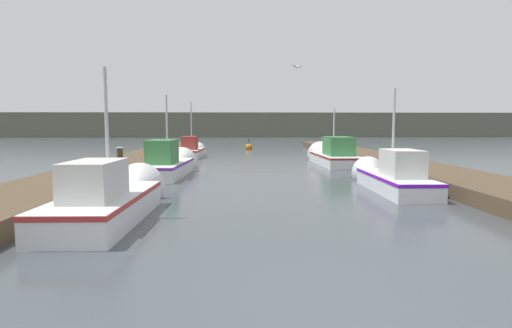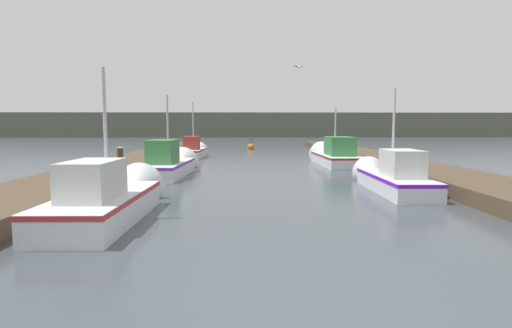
# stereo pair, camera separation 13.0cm
# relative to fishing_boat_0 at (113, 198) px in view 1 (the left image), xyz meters

# --- Properties ---
(ground_plane) EXTENTS (200.00, 200.00, 0.00)m
(ground_plane) POSITION_rel_fishing_boat_0_xyz_m (3.96, -5.03, -0.45)
(ground_plane) COLOR #3D4449
(dock_left) EXTENTS (2.82, 40.00, 0.46)m
(dock_left) POSITION_rel_fishing_boat_0_xyz_m (-2.66, 10.97, -0.22)
(dock_left) COLOR #4C3D2B
(dock_left) RESTS_ON ground_plane
(dock_right) EXTENTS (2.82, 40.00, 0.46)m
(dock_right) POSITION_rel_fishing_boat_0_xyz_m (10.57, 10.97, -0.22)
(dock_right) COLOR #4C3D2B
(dock_right) RESTS_ON ground_plane
(distant_shore_ridge) EXTENTS (120.00, 16.00, 4.19)m
(distant_shore_ridge) POSITION_rel_fishing_boat_0_xyz_m (3.96, 65.98, 1.64)
(distant_shore_ridge) COLOR #565B4C
(distant_shore_ridge) RESTS_ON ground_plane
(fishing_boat_0) EXTENTS (1.64, 5.13, 3.90)m
(fishing_boat_0) POSITION_rel_fishing_boat_0_xyz_m (0.00, 0.00, 0.00)
(fishing_boat_0) COLOR silver
(fishing_boat_0) RESTS_ON ground_plane
(fishing_boat_1) EXTENTS (1.45, 5.16, 3.71)m
(fishing_boat_1) POSITION_rel_fishing_boat_0_xyz_m (8.04, 3.73, -0.01)
(fishing_boat_1) COLOR silver
(fishing_boat_1) RESTS_ON ground_plane
(fishing_boat_2) EXTENTS (1.81, 5.72, 3.89)m
(fishing_boat_2) POSITION_rel_fishing_boat_0_xyz_m (-0.13, 8.10, 0.01)
(fishing_boat_2) COLOR silver
(fishing_boat_2) RESTS_ON ground_plane
(fishing_boat_3) EXTENTS (1.97, 6.12, 3.67)m
(fishing_boat_3) POSITION_rel_fishing_boat_0_xyz_m (8.08, 12.62, 0.02)
(fishing_boat_3) COLOR silver
(fishing_boat_3) RESTS_ON ground_plane
(fishing_boat_4) EXTENTS (1.48, 4.66, 4.02)m
(fishing_boat_4) POSITION_rel_fishing_boat_0_xyz_m (-0.35, 17.63, -0.02)
(fishing_boat_4) COLOR silver
(fishing_boat_4) RESTS_ON ground_plane
(mooring_piling_0) EXTENTS (0.30, 0.30, 1.26)m
(mooring_piling_0) POSITION_rel_fishing_boat_0_xyz_m (9.34, 14.68, 0.19)
(mooring_piling_0) COLOR #473523
(mooring_piling_0) RESTS_ON ground_plane
(mooring_piling_1) EXTENTS (0.24, 0.24, 1.40)m
(mooring_piling_1) POSITION_rel_fishing_boat_0_xyz_m (-1.18, 4.50, 0.26)
(mooring_piling_1) COLOR #473523
(mooring_piling_1) RESTS_ON ground_plane
(mooring_piling_3) EXTENTS (0.35, 0.35, 0.98)m
(mooring_piling_3) POSITION_rel_fishing_boat_0_xyz_m (-1.20, 23.61, 0.05)
(mooring_piling_3) COLOR #473523
(mooring_piling_3) RESTS_ON ground_plane
(channel_buoy) EXTENTS (0.64, 0.64, 1.14)m
(channel_buoy) POSITION_rel_fishing_boat_0_xyz_m (3.59, 25.83, -0.27)
(channel_buoy) COLOR #BF6513
(channel_buoy) RESTS_ON ground_plane
(seagull_lead) EXTENTS (0.55, 0.33, 0.12)m
(seagull_lead) POSITION_rel_fishing_boat_0_xyz_m (5.80, 10.63, 4.58)
(seagull_lead) COLOR white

